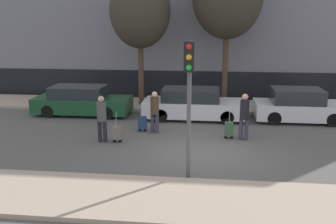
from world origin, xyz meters
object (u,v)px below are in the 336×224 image
at_px(trolley_right, 229,129).
at_px(bare_tree_near_crossing, 140,11).
at_px(pedestrian_left, 102,116).
at_px(traffic_light, 189,84).
at_px(parked_car_1, 194,104).
at_px(parked_bicycle, 290,99).
at_px(trolley_center, 142,123).
at_px(pedestrian_right, 244,114).
at_px(pedestrian_center, 155,110).
at_px(parked_car_0, 82,101).
at_px(parked_car_2, 299,106).
at_px(trolley_left, 117,133).

relative_size(trolley_right, bare_tree_near_crossing, 0.18).
xyz_separation_m(pedestrian_left, traffic_light, (3.38, -3.08, 1.77)).
relative_size(parked_car_1, parked_bicycle, 2.66).
bearing_deg(traffic_light, bare_tree_near_crossing, 108.30).
relative_size(trolley_center, traffic_light, 0.30).
distance_m(pedestrian_left, trolley_right, 4.83).
bearing_deg(pedestrian_right, parked_bicycle, 73.34).
height_order(pedestrian_right, parked_bicycle, pedestrian_right).
xyz_separation_m(pedestrian_left, pedestrian_right, (5.24, 0.84, 0.02)).
bearing_deg(pedestrian_center, pedestrian_left, -127.50).
bearing_deg(parked_car_0, bare_tree_near_crossing, 38.26).
xyz_separation_m(parked_car_2, pedestrian_left, (-7.92, -3.95, 0.32)).
bearing_deg(traffic_light, trolley_center, 115.02).
bearing_deg(parked_car_2, pedestrian_left, -153.49).
height_order(parked_car_2, traffic_light, traffic_light).
bearing_deg(parked_car_1, pedestrian_center, -120.08).
xyz_separation_m(traffic_light, bare_tree_near_crossing, (-3.01, 9.10, 2.10)).
relative_size(trolley_center, bare_tree_near_crossing, 0.17).
relative_size(trolley_left, pedestrian_center, 0.68).
bearing_deg(pedestrian_center, parked_bicycle, 53.87).
relative_size(trolley_left, pedestrian_right, 0.65).
bearing_deg(pedestrian_left, parked_car_2, -154.52).
xyz_separation_m(trolley_left, traffic_light, (2.83, -3.09, 2.41)).
bearing_deg(parked_car_0, parked_car_2, -0.39).
relative_size(pedestrian_left, pedestrian_center, 1.03).
height_order(parked_car_2, pedestrian_right, pedestrian_right).
height_order(parked_car_0, pedestrian_center, pedestrian_center).
distance_m(parked_car_0, trolley_center, 4.24).
relative_size(parked_car_1, trolley_right, 3.94).
distance_m(parked_car_1, trolley_left, 4.70).
xyz_separation_m(trolley_left, pedestrian_center, (1.22, 1.37, 0.60)).
xyz_separation_m(parked_car_2, traffic_light, (-4.55, -7.03, 2.09)).
xyz_separation_m(parked_car_0, trolley_left, (2.73, -4.01, -0.29)).
distance_m(parked_car_1, bare_tree_near_crossing, 5.53).
bearing_deg(pedestrian_left, pedestrian_center, -143.15).
height_order(parked_car_0, parked_car_1, parked_car_1).
bearing_deg(parked_car_0, traffic_light, -51.95).
xyz_separation_m(trolley_right, parked_bicycle, (3.36, 5.59, 0.11)).
bearing_deg(parked_car_1, traffic_light, -88.62).
xyz_separation_m(parked_car_0, pedestrian_right, (7.42, -3.18, 0.37)).
height_order(parked_car_1, pedestrian_right, pedestrian_right).
xyz_separation_m(parked_car_1, trolley_left, (-2.66, -3.86, -0.29)).
distance_m(trolley_left, trolley_center, 1.65).
relative_size(parked_bicycle, bare_tree_near_crossing, 0.27).
bearing_deg(parked_bicycle, parked_car_0, -166.28).
relative_size(pedestrian_center, pedestrian_right, 0.95).
relative_size(pedestrian_center, bare_tree_near_crossing, 0.25).
bearing_deg(trolley_right, parked_bicycle, 58.96).
bearing_deg(trolley_left, pedestrian_right, 10.02).
distance_m(pedestrian_right, trolley_right, 0.84).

